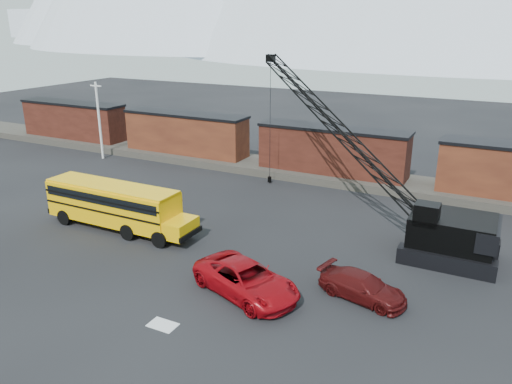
% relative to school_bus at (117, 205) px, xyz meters
% --- Properties ---
extents(ground, '(160.00, 160.00, 0.00)m').
position_rel_school_bus_xyz_m(ground, '(9.45, -4.12, -1.79)').
color(ground, black).
rests_on(ground, ground).
extents(gravel_berm, '(120.00, 5.00, 0.70)m').
position_rel_school_bus_xyz_m(gravel_berm, '(9.45, 17.88, -1.44)').
color(gravel_berm, '#49433C').
rests_on(gravel_berm, ground).
extents(boxcar_west_far, '(13.70, 3.10, 4.17)m').
position_rel_school_bus_xyz_m(boxcar_west_far, '(-22.55, 17.88, 0.97)').
color(boxcar_west_far, '#4C1E15').
rests_on(boxcar_west_far, gravel_berm).
extents(boxcar_west_near, '(13.70, 3.10, 4.17)m').
position_rel_school_bus_xyz_m(boxcar_west_near, '(-6.55, 17.88, 0.97)').
color(boxcar_west_near, '#401B12').
rests_on(boxcar_west_near, gravel_berm).
extents(boxcar_mid, '(13.70, 3.10, 4.17)m').
position_rel_school_bus_xyz_m(boxcar_mid, '(9.45, 17.88, 0.97)').
color(boxcar_mid, '#4C1E15').
rests_on(boxcar_mid, gravel_berm).
extents(utility_pole, '(1.40, 0.24, 8.00)m').
position_rel_school_bus_xyz_m(utility_pole, '(-14.55, 13.88, 2.36)').
color(utility_pole, silver).
rests_on(utility_pole, ground).
extents(snow_patch, '(1.40, 0.90, 0.02)m').
position_rel_school_bus_xyz_m(snow_patch, '(9.95, -8.12, -1.78)').
color(snow_patch, silver).
rests_on(snow_patch, ground).
extents(school_bus, '(11.65, 2.65, 3.19)m').
position_rel_school_bus_xyz_m(school_bus, '(0.00, 0.00, 0.00)').
color(school_bus, '#F1AE05').
rests_on(school_bus, ground).
extents(red_pickup, '(6.94, 4.94, 1.76)m').
position_rel_school_bus_xyz_m(red_pickup, '(12.16, -3.75, -0.92)').
color(red_pickup, '#9B070E').
rests_on(red_pickup, ground).
extents(maroon_suv, '(5.05, 2.94, 1.38)m').
position_rel_school_bus_xyz_m(maroon_suv, '(17.77, -1.35, -1.11)').
color(maroon_suv, '#430C0C').
rests_on(maroon_suv, ground).
extents(crawler_crane, '(19.54, 11.20, 11.41)m').
position_rel_school_bus_xyz_m(crawler_crane, '(12.32, 9.89, 4.77)').
color(crawler_crane, black).
rests_on(crawler_crane, ground).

